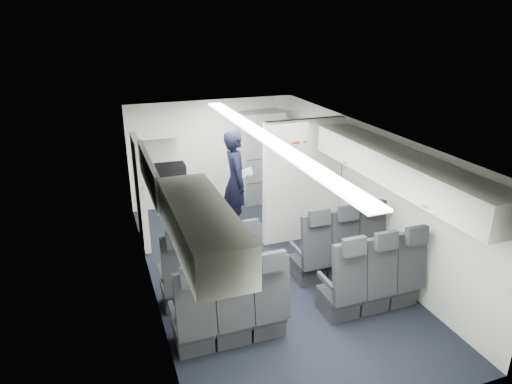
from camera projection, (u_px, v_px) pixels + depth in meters
cabin_shell at (265, 203)px, 6.69m from camera, size 3.41×6.01×2.16m
seat_row_front at (278, 263)px, 6.48m from camera, size 3.33×0.56×1.24m
seat_row_mid at (306, 298)px, 5.69m from camera, size 3.33×0.56×1.24m
overhead_bin_left_rear at (202, 227)px, 4.22m from camera, size 0.53×1.80×0.40m
overhead_bin_left_front_open at (167, 180)px, 5.79m from camera, size 0.64×1.70×0.72m
overhead_bin_right_rear at (446, 190)px, 5.11m from camera, size 0.53×1.80×0.40m
overhead_bin_right_front at (361, 150)px, 6.64m from camera, size 0.53×1.70×0.40m
bulkhead_partition at (302, 181)px, 7.71m from camera, size 1.40×0.15×2.13m
galley_unit at (261, 157)px, 9.44m from camera, size 0.85×0.52×1.90m
boarding_door at (140, 191)px, 7.59m from camera, size 0.12×1.27×1.86m
flight_attendant at (236, 181)px, 8.16m from camera, size 0.52×0.72×1.85m
carry_on_bag at (171, 173)px, 5.89m from camera, size 0.38×0.28×0.23m
papers at (247, 172)px, 8.12m from camera, size 0.21×0.03×0.14m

